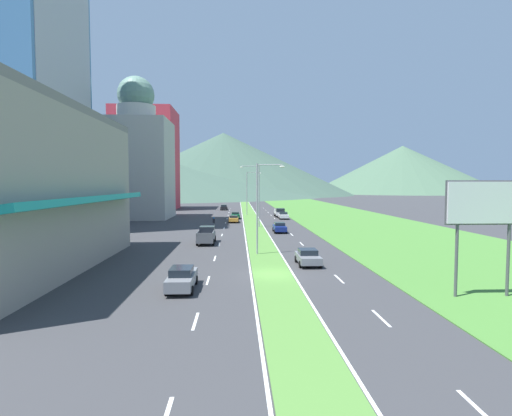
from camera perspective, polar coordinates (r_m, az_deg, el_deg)
ground_plane at (r=33.18m, az=2.32°, el=-9.47°), size 600.00×600.00×0.00m
grass_median at (r=92.56m, az=-0.88°, el=-1.14°), size 3.20×240.00×0.06m
grass_verge_right at (r=95.43m, az=11.59°, el=-1.07°), size 24.00×240.00×0.06m
lane_dash_left_1 at (r=22.73m, az=-8.60°, el=-15.61°), size 0.16×2.80×0.01m
lane_dash_left_2 at (r=31.49m, az=-6.84°, el=-10.19°), size 0.16×2.80×0.01m
lane_dash_left_3 at (r=40.42m, az=-5.88°, el=-7.14°), size 0.16×2.80×0.01m
lane_dash_left_4 at (r=49.43m, az=-5.28°, el=-5.19°), size 0.16×2.80×0.01m
lane_dash_left_5 at (r=58.49m, az=-4.86°, el=-3.85°), size 0.16×2.80×0.01m
lane_dash_left_6 at (r=67.57m, az=-4.56°, el=-2.86°), size 0.16×2.80×0.01m
lane_dash_left_7 at (r=76.66m, az=-4.33°, el=-2.11°), size 0.16×2.80×0.01m
lane_dash_left_8 at (r=85.77m, az=-4.15°, el=-1.52°), size 0.16×2.80×0.01m
lane_dash_left_9 at (r=94.89m, az=-4.00°, el=-1.05°), size 0.16×2.80×0.01m
lane_dash_left_10 at (r=104.01m, az=-3.88°, el=-0.65°), size 0.16×2.80×0.01m
lane_dash_left_11 at (r=113.14m, az=-3.78°, el=-0.32°), size 0.16×2.80×0.01m
lane_dash_left_12 at (r=122.27m, az=-3.69°, el=-0.04°), size 0.16×2.80×0.01m
lane_dash_right_0 at (r=16.33m, az=29.44°, el=-23.99°), size 0.16×2.80×0.01m
lane_dash_right_1 at (r=23.96m, az=17.36°, el=-14.73°), size 0.16×2.80×0.01m
lane_dash_right_2 at (r=32.38m, az=11.75°, el=-9.85°), size 0.16×2.80×0.01m
lane_dash_right_3 at (r=41.12m, az=8.57°, el=-6.98°), size 0.16×2.80×0.01m
lane_dash_right_4 at (r=50.01m, az=6.53°, el=-5.10°), size 0.16×2.80×0.01m
lane_dash_right_5 at (r=58.97m, az=5.11°, el=-3.79°), size 0.16×2.80×0.01m
lane_dash_right_6 at (r=67.99m, az=4.08°, el=-2.82°), size 0.16×2.80×0.01m
lane_dash_right_7 at (r=77.04m, az=3.28°, el=-2.08°), size 0.16×2.80×0.01m
lane_dash_right_8 at (r=86.10m, az=2.66°, el=-1.50°), size 0.16×2.80×0.01m
lane_dash_right_9 at (r=95.19m, az=2.15°, el=-1.03°), size 0.16×2.80×0.01m
lane_dash_right_10 at (r=104.28m, az=1.73°, el=-0.63°), size 0.16×2.80×0.01m
lane_dash_right_11 at (r=113.39m, az=1.38°, el=-0.31°), size 0.16×2.80×0.01m
lane_dash_right_12 at (r=122.50m, az=1.08°, el=-0.03°), size 0.16×2.80×0.01m
edge_line_median_left at (r=92.52m, az=-1.96°, el=-1.15°), size 0.16×240.00×0.01m
edge_line_median_right at (r=92.63m, az=0.21°, el=-1.15°), size 0.16×240.00×0.01m
domed_building at (r=90.65m, az=-16.56°, el=6.56°), size 14.09×14.09×30.35m
midrise_colored at (r=121.83m, az=-15.36°, el=6.64°), size 17.10×17.10×28.93m
hill_far_left at (r=270.40m, az=-15.51°, el=4.66°), size 234.92×234.92×27.54m
hill_far_center at (r=282.71m, az=-4.66°, el=6.28°), size 179.12×179.12×43.00m
hill_far_right at (r=349.01m, az=20.10°, el=5.17°), size 150.53×150.53×38.38m
street_lamp_near at (r=41.74m, az=0.60°, el=0.79°), size 2.95×0.42×9.55m
street_lamp_mid at (r=68.33m, az=0.15°, el=2.31°), size 3.39×0.38×10.60m
street_lamp_far at (r=94.80m, az=-1.08°, el=2.54°), size 3.55×0.47×10.29m
billboard_roadside at (r=29.80m, az=29.75°, el=-0.09°), size 5.16×0.28×7.66m
car_0 at (r=85.14m, az=3.90°, el=-1.05°), size 2.01×4.76×1.47m
car_1 at (r=114.35m, az=-4.58°, el=0.10°), size 1.96×4.37×1.50m
car_2 at (r=61.49m, az=3.38°, el=-2.76°), size 1.94×4.53×1.51m
car_3 at (r=28.94m, az=-10.50°, el=-9.79°), size 1.88×4.74×1.62m
car_4 at (r=37.25m, az=7.40°, el=-6.91°), size 2.02×4.14×1.44m
car_5 at (r=85.65m, az=-2.95°, el=-1.03°), size 1.87×4.19×1.44m
car_6 at (r=77.31m, az=-3.20°, el=-1.53°), size 1.93×4.18×1.38m
pickup_truck_0 at (r=50.54m, az=-7.06°, el=-3.89°), size 2.18×5.40×2.00m
pickup_truck_1 at (r=90.43m, az=3.38°, el=-0.64°), size 2.18×5.40×2.00m
motorcycle_rider at (r=68.00m, az=-6.02°, el=-2.21°), size 0.36×2.00×1.80m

